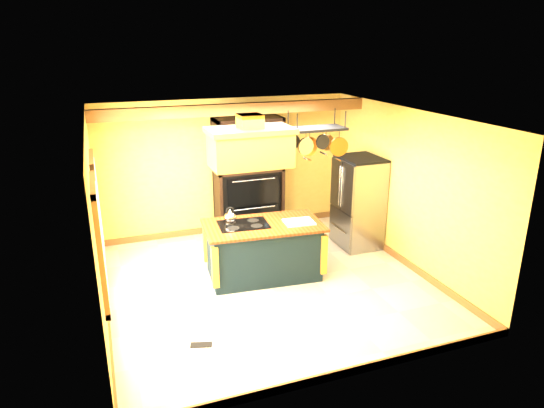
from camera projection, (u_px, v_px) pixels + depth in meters
floor at (268, 283)px, 7.87m from camera, size 5.00×5.00×0.00m
ceiling at (268, 116)px, 7.00m from camera, size 5.00×5.00×0.00m
wall_back at (226, 167)px, 9.66m from camera, size 5.00×0.02×2.70m
wall_front at (346, 275)px, 5.21m from camera, size 5.00×0.02×2.70m
wall_left at (96, 225)px, 6.62m from camera, size 0.02×5.00×2.70m
wall_right at (406, 188)px, 8.25m from camera, size 0.02×5.00×2.70m
ceiling_beam at (236, 109)px, 8.55m from camera, size 5.00×0.15×0.20m
window_near at (100, 243)px, 5.91m from camera, size 0.06×1.06×1.56m
window_far at (98, 208)px, 7.15m from camera, size 0.06×1.06×1.56m
kitchen_island at (263, 250)px, 7.99m from camera, size 1.98×1.21×1.11m
range_hood at (250, 145)px, 7.36m from camera, size 1.30×0.73×0.80m
pot_rack at (317, 136)px, 7.70m from camera, size 1.00×0.46×0.74m
refrigerator at (358, 204)px, 9.11m from camera, size 0.73×0.86×1.68m
hutch at (248, 190)px, 9.70m from camera, size 1.33×0.60×2.35m
floor_register at (201, 345)px, 6.27m from camera, size 0.30×0.19×0.01m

